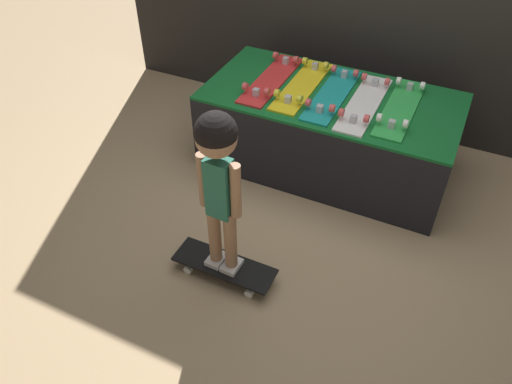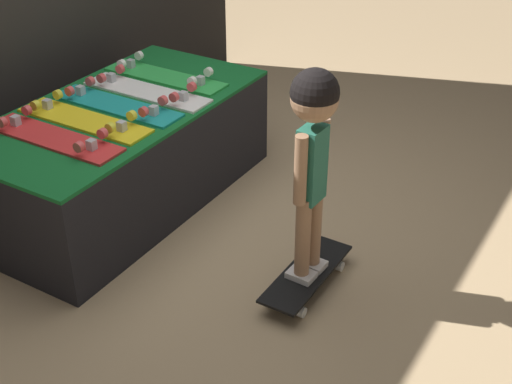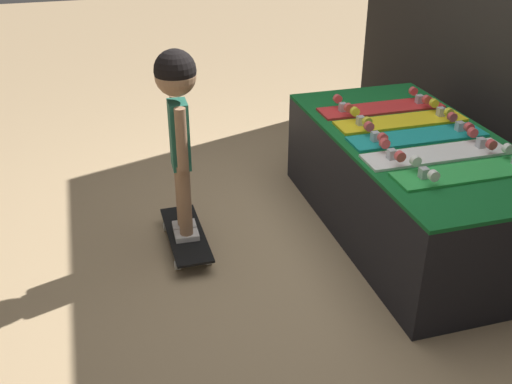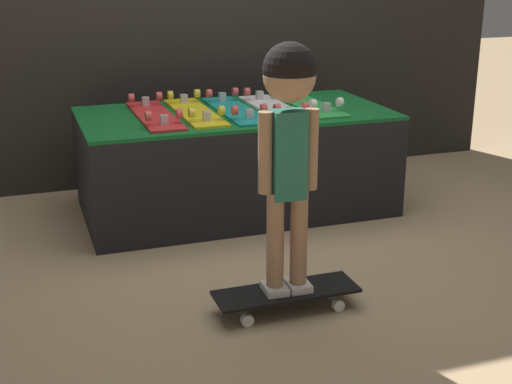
{
  "view_description": "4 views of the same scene",
  "coord_description": "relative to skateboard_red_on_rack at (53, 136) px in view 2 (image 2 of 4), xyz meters",
  "views": [
    {
      "loc": [
        0.83,
        -2.44,
        2.38
      ],
      "look_at": [
        -0.17,
        -0.34,
        0.34
      ],
      "focal_mm": 35.0,
      "sensor_mm": 36.0,
      "label": 1
    },
    {
      "loc": [
        -2.69,
        -1.98,
        2.24
      ],
      "look_at": [
        -0.07,
        -0.39,
        0.38
      ],
      "focal_mm": 50.0,
      "sensor_mm": 36.0,
      "label": 2
    },
    {
      "loc": [
        2.7,
        -1.17,
        1.91
      ],
      "look_at": [
        -0.04,
        -0.38,
        0.38
      ],
      "focal_mm": 42.0,
      "sensor_mm": 36.0,
      "label": 3
    },
    {
      "loc": [
        -1.21,
        -3.33,
        1.46
      ],
      "look_at": [
        -0.16,
        -0.29,
        0.39
      ],
      "focal_mm": 50.0,
      "sensor_mm": 36.0,
      "label": 4
    }
  ],
  "objects": [
    {
      "name": "skateboard_yellow_on_rack",
      "position": [
        0.23,
        0.01,
        0.0
      ],
      "size": [
        0.2,
        0.79,
        0.09
      ],
      "color": "yellow",
      "rests_on": "display_rack"
    },
    {
      "name": "skateboard_teal_on_rack",
      "position": [
        0.47,
        -0.01,
        0.0
      ],
      "size": [
        0.2,
        0.79,
        0.09
      ],
      "color": "teal",
      "rests_on": "display_rack"
    },
    {
      "name": "skateboard_red_on_rack",
      "position": [
        0.0,
        0.0,
        0.0
      ],
      "size": [
        0.2,
        0.79,
        0.09
      ],
      "color": "red",
      "rests_on": "display_rack"
    },
    {
      "name": "skateboard_on_floor",
      "position": [
        0.29,
        -1.31,
        -0.54
      ],
      "size": [
        0.63,
        0.2,
        0.09
      ],
      "color": "black",
      "rests_on": "ground_plane"
    },
    {
      "name": "child",
      "position": [
        0.29,
        -1.31,
        0.21
      ],
      "size": [
        0.25,
        0.21,
        1.05
      ],
      "rotation": [
        0.0,
        0.0,
        -0.04
      ],
      "color": "silver",
      "rests_on": "skateboard_on_floor"
    },
    {
      "name": "ground_plane",
      "position": [
        0.47,
        -0.56,
        -0.61
      ],
      "size": [
        16.0,
        16.0,
        0.0
      ],
      "primitive_type": "plane",
      "color": "tan"
    },
    {
      "name": "skateboard_green_on_rack",
      "position": [
        0.94,
        0.01,
        0.0
      ],
      "size": [
        0.2,
        0.79,
        0.09
      ],
      "color": "green",
      "rests_on": "display_rack"
    },
    {
      "name": "skateboard_white_on_rack",
      "position": [
        0.7,
        -0.04,
        0.0
      ],
      "size": [
        0.2,
        0.79,
        0.09
      ],
      "color": "white",
      "rests_on": "display_rack"
    },
    {
      "name": "display_rack",
      "position": [
        0.47,
        -0.01,
        -0.32
      ],
      "size": [
        1.78,
        0.9,
        0.6
      ],
      "color": "black",
      "rests_on": "ground_plane"
    }
  ]
}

